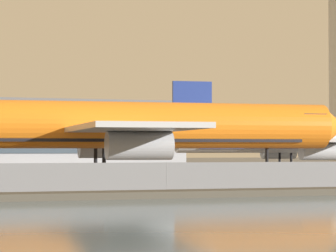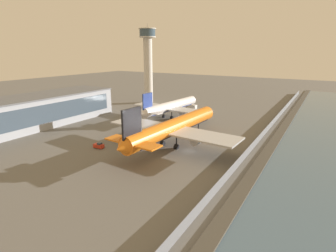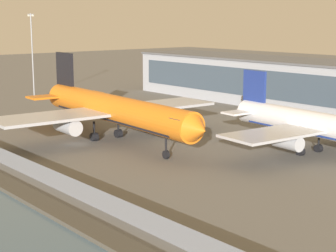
% 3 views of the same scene
% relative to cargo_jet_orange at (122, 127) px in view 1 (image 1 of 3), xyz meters
% --- Properties ---
extents(ground_plane, '(500.00, 500.00, 0.00)m').
position_rel_cargo_jet_orange_xyz_m(ground_plane, '(-2.27, -6.53, -5.89)').
color(ground_plane, '#66635E').
extents(shoreline_seawall, '(320.00, 3.00, 0.50)m').
position_rel_cargo_jet_orange_xyz_m(shoreline_seawall, '(-2.27, -27.03, -5.64)').
color(shoreline_seawall, '#474238').
rests_on(shoreline_seawall, ground).
extents(perimeter_fence, '(280.00, 0.10, 2.47)m').
position_rel_cargo_jet_orange_xyz_m(perimeter_fence, '(-2.27, -22.53, -4.66)').
color(perimeter_fence, slate).
rests_on(perimeter_fence, ground).
extents(cargo_jet_orange, '(51.16, 43.69, 15.44)m').
position_rel_cargo_jet_orange_xyz_m(cargo_jet_orange, '(0.00, 0.00, 0.00)').
color(cargo_jet_orange, orange).
rests_on(cargo_jet_orange, ground).
extents(passenger_jet_white, '(42.09, 35.95, 12.99)m').
position_rel_cargo_jet_orange_xyz_m(passenger_jet_white, '(31.00, 19.76, -0.93)').
color(passenger_jet_white, white).
rests_on(passenger_jet_white, ground).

